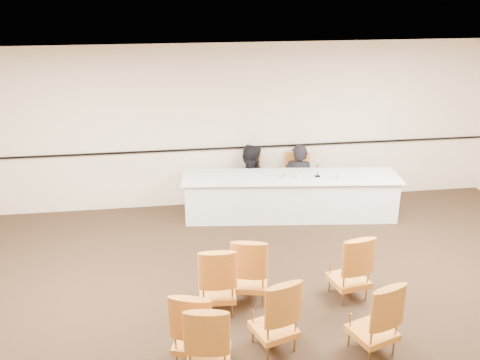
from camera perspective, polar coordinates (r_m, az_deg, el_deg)
name	(u,v)px	position (r m, az deg, el deg)	size (l,w,h in m)	color
floor	(280,327)	(6.90, 4.28, -15.41)	(10.00, 10.00, 0.00)	black
ceiling	(288,87)	(5.66, 5.11, 9.84)	(10.00, 10.00, 0.00)	white
wall_back	(235,126)	(9.84, -0.51, 5.76)	(10.00, 0.04, 3.00)	beige
wall_rail	(236,148)	(9.91, -0.47, 3.47)	(9.80, 0.04, 0.03)	black
panel_table	(290,196)	(9.62, 5.38, -1.74)	(3.83, 0.88, 0.77)	silver
panelist_main	(298,185)	(10.17, 6.20, -0.55)	(0.59, 0.39, 1.63)	black
panelist_main_chair	(298,180)	(10.13, 6.22, -0.01)	(0.50, 0.50, 0.95)	#AC621F
panelist_second	(249,188)	(10.10, 1.00, -0.88)	(0.84, 0.65, 1.73)	black
panelist_second_chair	(249,181)	(10.05, 1.00, -0.07)	(0.50, 0.50, 0.95)	#AC621F
papers	(313,177)	(9.47, 7.82, 0.29)	(0.30, 0.22, 0.00)	silver
microphone	(318,169)	(9.45, 8.32, 1.14)	(0.10, 0.21, 0.29)	black
water_bottle	(284,173)	(9.33, 4.70, 0.76)	(0.06, 0.06, 0.21)	teal
drinking_glass	(299,176)	(9.35, 6.27, 0.41)	(0.06, 0.06, 0.10)	silver
coffee_cup	(340,176)	(9.43, 10.64, 0.42)	(0.08, 0.08, 0.12)	silver
aud_chair_front_left	(217,278)	(6.94, -2.46, -10.40)	(0.50, 0.50, 0.95)	#AC621F
aud_chair_front_mid	(250,268)	(7.15, 1.08, -9.36)	(0.50, 0.50, 0.95)	#AC621F
aud_chair_front_right	(350,265)	(7.35, 11.61, -8.90)	(0.50, 0.50, 0.95)	#AC621F
aud_chair_back_left	(196,325)	(6.13, -4.76, -15.19)	(0.50, 0.50, 0.95)	#AC621F
aud_chair_back_mid	(274,312)	(6.32, 3.67, -13.92)	(0.50, 0.50, 0.95)	#AC621F
aud_chair_back_right	(374,316)	(6.44, 14.08, -13.86)	(0.50, 0.50, 0.95)	#AC621F
aud_chair_extra	(209,339)	(5.93, -3.37, -16.58)	(0.50, 0.50, 0.95)	#AC621F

